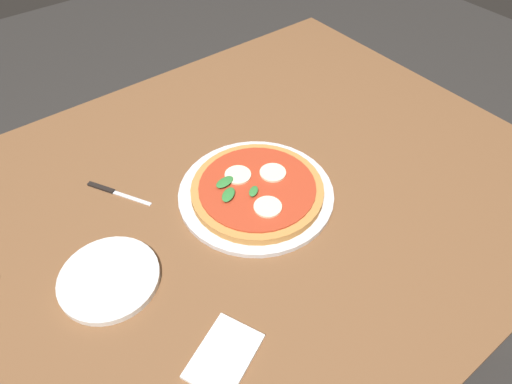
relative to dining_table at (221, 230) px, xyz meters
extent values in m
plane|color=#2D2B28|center=(0.00, 0.00, -0.65)|extent=(6.00, 6.00, 0.00)
cube|color=brown|center=(0.00, 0.00, 0.06)|extent=(1.58, 1.12, 0.04)
cube|color=brown|center=(0.71, 0.48, -0.31)|extent=(0.07, 0.07, 0.69)
cylinder|color=silver|center=(0.09, -0.02, 0.08)|extent=(0.35, 0.35, 0.01)
cylinder|color=#C6843F|center=(0.09, -0.02, 0.10)|extent=(0.30, 0.30, 0.02)
cylinder|color=#B7381E|center=(0.09, -0.02, 0.11)|extent=(0.26, 0.26, 0.00)
cylinder|color=beige|center=(0.14, -0.01, 0.12)|extent=(0.06, 0.06, 0.00)
cylinder|color=beige|center=(0.07, 0.03, 0.12)|extent=(0.06, 0.06, 0.00)
cylinder|color=beige|center=(0.07, -0.09, 0.12)|extent=(0.06, 0.06, 0.00)
ellipsoid|color=#337F38|center=(0.04, 0.02, 0.12)|extent=(0.05, 0.03, 0.00)
ellipsoid|color=#337F38|center=(0.07, -0.04, 0.12)|extent=(0.04, 0.03, 0.00)
ellipsoid|color=#337F38|center=(0.02, -0.01, 0.12)|extent=(0.05, 0.05, 0.00)
cylinder|color=white|center=(-0.27, -0.03, 0.09)|extent=(0.19, 0.19, 0.01)
cube|color=white|center=(-0.18, -0.29, 0.08)|extent=(0.16, 0.14, 0.01)
cube|color=black|center=(-0.18, 0.22, 0.08)|extent=(0.04, 0.07, 0.01)
cube|color=silver|center=(-0.14, 0.14, 0.08)|extent=(0.06, 0.09, 0.00)
camera|label=1|loc=(-0.34, -0.58, 0.83)|focal=31.81mm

